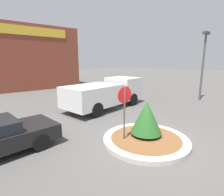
% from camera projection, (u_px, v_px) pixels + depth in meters
% --- Properties ---
extents(ground_plane, '(120.00, 120.00, 0.00)m').
position_uv_depth(ground_plane, '(145.00, 142.00, 7.13)').
color(ground_plane, '#514F4C').
extents(traffic_island, '(3.45, 3.45, 0.18)m').
position_uv_depth(traffic_island, '(146.00, 140.00, 7.12)').
color(traffic_island, '#BCB7AD').
rests_on(traffic_island, ground_plane).
extents(stop_sign, '(0.67, 0.07, 2.32)m').
position_uv_depth(stop_sign, '(124.00, 104.00, 6.74)').
color(stop_sign, '#4C4C51').
rests_on(stop_sign, ground_plane).
extents(island_shrub, '(1.29, 1.29, 1.46)m').
position_uv_depth(island_shrub, '(147.00, 117.00, 7.20)').
color(island_shrub, brown).
rests_on(island_shrub, traffic_island).
extents(utility_truck, '(6.33, 3.33, 2.00)m').
position_uv_depth(utility_truck, '(105.00, 93.00, 12.12)').
color(utility_truck, silver).
rests_on(utility_truck, ground_plane).
extents(storefront_building, '(10.77, 6.07, 7.12)m').
position_uv_depth(storefront_building, '(27.00, 58.00, 21.15)').
color(storefront_building, brown).
rests_on(storefront_building, ground_plane).
extents(light_pole, '(0.70, 0.30, 5.49)m').
position_uv_depth(light_pole, '(203.00, 60.00, 14.11)').
color(light_pole, '#4C4C51').
rests_on(light_pole, ground_plane).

